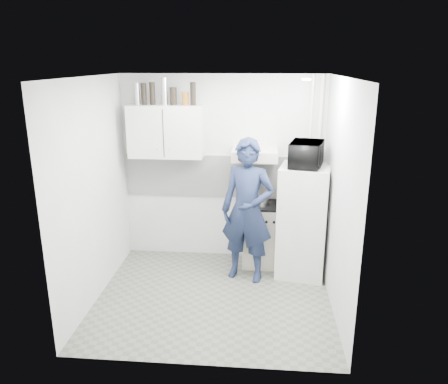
{
  "coord_description": "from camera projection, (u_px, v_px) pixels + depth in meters",
  "views": [
    {
      "loc": [
        0.54,
        -4.7,
        2.76
      ],
      "look_at": [
        0.1,
        0.3,
        1.25
      ],
      "focal_mm": 35.0,
      "sensor_mm": 36.0,
      "label": 1
    }
  ],
  "objects": [
    {
      "name": "bottle_b",
      "position": [
        144.0,
        94.0,
        5.76
      ],
      "size": [
        0.07,
        0.07,
        0.28
      ],
      "primitive_type": "cylinder",
      "color": "black",
      "rests_on": "upper_cabinet"
    },
    {
      "name": "pipe_a",
      "position": [
        317.0,
        172.0,
        5.95
      ],
      "size": [
        0.05,
        0.05,
        2.6
      ],
      "primitive_type": "cylinder",
      "color": "beige",
      "rests_on": "floor"
    },
    {
      "name": "canister_a",
      "position": [
        173.0,
        96.0,
        5.73
      ],
      "size": [
        0.09,
        0.09,
        0.23
      ],
      "primitive_type": "cylinder",
      "color": "black",
      "rests_on": "upper_cabinet"
    },
    {
      "name": "bottle_a",
      "position": [
        137.0,
        94.0,
        5.76
      ],
      "size": [
        0.07,
        0.07,
        0.28
      ],
      "primitive_type": "cylinder",
      "color": "silver",
      "rests_on": "upper_cabinet"
    },
    {
      "name": "saucepan",
      "position": [
        261.0,
        201.0,
        5.9
      ],
      "size": [
        0.2,
        0.2,
        0.11
      ],
      "primitive_type": "cylinder",
      "color": "silver",
      "rests_on": "stove_top"
    },
    {
      "name": "fridge",
      "position": [
        303.0,
        221.0,
        5.72
      ],
      "size": [
        0.72,
        0.72,
        1.48
      ],
      "primitive_type": "cube",
      "rotation": [
        0.0,
        0.0,
        -0.18
      ],
      "color": "silver",
      "rests_on": "floor"
    },
    {
      "name": "stove_top",
      "position": [
        263.0,
        205.0,
        5.98
      ],
      "size": [
        0.51,
        0.51,
        0.03
      ],
      "primitive_type": "cube",
      "color": "black",
      "rests_on": "stove"
    },
    {
      "name": "canister_b",
      "position": [
        185.0,
        99.0,
        5.73
      ],
      "size": [
        0.09,
        0.09,
        0.17
      ],
      "primitive_type": "cylinder",
      "color": "brown",
      "rests_on": "upper_cabinet"
    },
    {
      "name": "backsplash",
      "position": [
        223.0,
        176.0,
        6.15
      ],
      "size": [
        2.74,
        0.03,
        0.6
      ],
      "primitive_type": "cube",
      "color": "white",
      "rests_on": "wall_back"
    },
    {
      "name": "person",
      "position": [
        247.0,
        211.0,
        5.55
      ],
      "size": [
        0.77,
        0.61,
        1.86
      ],
      "primitive_type": "imported",
      "rotation": [
        0.0,
        0.0,
        -0.26
      ],
      "color": "#18213C",
      "rests_on": "floor"
    },
    {
      "name": "bottle_c",
      "position": [
        152.0,
        94.0,
        5.74
      ],
      "size": [
        0.07,
        0.07,
        0.29
      ],
      "primitive_type": "cylinder",
      "color": "black",
      "rests_on": "upper_cabinet"
    },
    {
      "name": "wall_right",
      "position": [
        338.0,
        198.0,
        4.83
      ],
      "size": [
        0.0,
        2.6,
        2.6
      ],
      "primitive_type": "plane",
      "rotation": [
        1.57,
        0.0,
        -1.57
      ],
      "color": "silver",
      "rests_on": "floor"
    },
    {
      "name": "ceiling",
      "position": [
        212.0,
        77.0,
        4.57
      ],
      "size": [
        2.8,
        2.8,
        0.0
      ],
      "primitive_type": "plane",
      "color": "white",
      "rests_on": "wall_back"
    },
    {
      "name": "pipe_b",
      "position": [
        308.0,
        172.0,
        5.96
      ],
      "size": [
        0.04,
        0.04,
        2.6
      ],
      "primitive_type": "cylinder",
      "color": "beige",
      "rests_on": "floor"
    },
    {
      "name": "bottle_d",
      "position": [
        164.0,
        91.0,
        5.72
      ],
      "size": [
        0.08,
        0.08,
        0.35
      ],
      "primitive_type": "cylinder",
      "color": "silver",
      "rests_on": "upper_cabinet"
    },
    {
      "name": "wall_back",
      "position": [
        223.0,
        169.0,
        6.14
      ],
      "size": [
        2.8,
        0.0,
        2.8
      ],
      "primitive_type": "plane",
      "rotation": [
        1.57,
        0.0,
        0.0
      ],
      "color": "silver",
      "rests_on": "floor"
    },
    {
      "name": "bottle_e",
      "position": [
        193.0,
        94.0,
        5.7
      ],
      "size": [
        0.07,
        0.07,
        0.3
      ],
      "primitive_type": "cylinder",
      "color": "black",
      "rests_on": "upper_cabinet"
    },
    {
      "name": "ceiling_spot_fixture",
      "position": [
        306.0,
        79.0,
        4.69
      ],
      "size": [
        0.1,
        0.1,
        0.02
      ],
      "primitive_type": "cylinder",
      "color": "white",
      "rests_on": "ceiling"
    },
    {
      "name": "upper_cabinet",
      "position": [
        166.0,
        131.0,
        5.87
      ],
      "size": [
        1.0,
        0.35,
        0.7
      ],
      "primitive_type": "cube",
      "color": "silver",
      "rests_on": "wall_back"
    },
    {
      "name": "stove",
      "position": [
        262.0,
        235.0,
        6.1
      ],
      "size": [
        0.53,
        0.53,
        0.85
      ],
      "primitive_type": "cube",
      "color": "beige",
      "rests_on": "floor"
    },
    {
      "name": "floor",
      "position": [
        214.0,
        297.0,
        5.32
      ],
      "size": [
        2.8,
        2.8,
        0.0
      ],
      "primitive_type": "plane",
      "color": "#62645B",
      "rests_on": "ground"
    },
    {
      "name": "wall_left",
      "position": [
        93.0,
        192.0,
        5.06
      ],
      "size": [
        0.0,
        2.6,
        2.6
      ],
      "primitive_type": "plane",
      "rotation": [
        1.57,
        0.0,
        1.57
      ],
      "color": "silver",
      "rests_on": "floor"
    },
    {
      "name": "microwave",
      "position": [
        306.0,
        154.0,
        5.46
      ],
      "size": [
        0.63,
        0.49,
        0.31
      ],
      "primitive_type": "imported",
      "rotation": [
        0.0,
        0.0,
        1.35
      ],
      "color": "black",
      "rests_on": "fridge"
    },
    {
      "name": "range_hood",
      "position": [
        255.0,
        154.0,
        5.78
      ],
      "size": [
        0.6,
        0.5,
        0.14
      ],
      "primitive_type": "cube",
      "color": "beige",
      "rests_on": "wall_back"
    }
  ]
}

